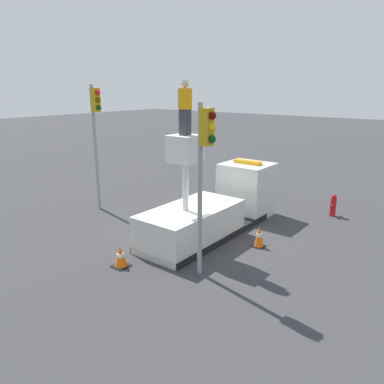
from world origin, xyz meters
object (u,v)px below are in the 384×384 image
at_px(worker, 185,108).
at_px(traffic_light_pole, 204,157).
at_px(fire_hydrant, 333,205).
at_px(traffic_light_across, 96,123).
at_px(bucket_truck, 216,209).
at_px(traffic_cone_rear, 120,257).
at_px(traffic_cone_curbside, 259,236).

bearing_deg(worker, traffic_light_pole, -127.75).
bearing_deg(fire_hydrant, traffic_light_across, 122.86).
distance_m(bucket_truck, traffic_cone_rear, 4.52).
relative_size(traffic_light_across, traffic_cone_rear, 7.89).
bearing_deg(traffic_cone_curbside, traffic_light_across, 95.22).
relative_size(bucket_truck, traffic_cone_curbside, 8.69).
height_order(traffic_light_pole, traffic_cone_rear, traffic_light_pole).
bearing_deg(fire_hydrant, traffic_cone_curbside, 168.84).
height_order(traffic_light_across, fire_hydrant, traffic_light_across).
distance_m(fire_hydrant, traffic_cone_curbside, 5.04).
relative_size(bucket_truck, traffic_cone_rear, 9.81).
relative_size(worker, traffic_light_across, 0.31).
bearing_deg(traffic_cone_rear, bucket_truck, -7.41).
bearing_deg(bucket_truck, traffic_light_across, 101.07).
relative_size(traffic_light_pole, traffic_cone_curbside, 6.36).
distance_m(traffic_light_across, fire_hydrant, 10.98).
xyz_separation_m(worker, traffic_light_pole, (-1.40, -1.81, -1.21)).
height_order(worker, fire_hydrant, worker).
distance_m(bucket_truck, worker, 4.36).
relative_size(traffic_light_pole, traffic_light_across, 0.91).
height_order(bucket_truck, traffic_light_pole, traffic_light_pole).
bearing_deg(traffic_light_across, fire_hydrant, -57.14).
height_order(traffic_light_pole, traffic_light_across, traffic_light_across).
distance_m(worker, traffic_light_pole, 2.59).
bearing_deg(traffic_cone_curbside, traffic_light_pole, 173.64).
distance_m(worker, traffic_cone_rear, 5.19).
bearing_deg(traffic_light_across, bucket_truck, -78.93).
xyz_separation_m(bucket_truck, traffic_light_pole, (-3.29, -1.81, 2.72)).
xyz_separation_m(worker, traffic_light_across, (0.78, 5.65, -0.87)).
bearing_deg(bucket_truck, fire_hydrant, -34.31).
height_order(worker, traffic_cone_rear, worker).
height_order(fire_hydrant, traffic_cone_rear, fire_hydrant).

